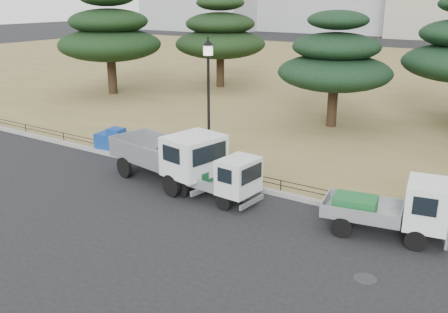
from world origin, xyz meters
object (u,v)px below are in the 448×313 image
Objects in this scene: truck_kei_rear at (395,207)px; street_lamp at (208,85)px; truck_large at (171,154)px; truck_kei_front at (220,178)px; tarp_pile at (115,140)px.

street_lamp reaches higher than truck_kei_rear.
truck_kei_front is (2.56, -0.39, -0.34)m from truck_large.
truck_kei_rear is (5.90, 0.56, 0.08)m from truck_kei_front.
truck_large is 8.47m from truck_kei_rear.
street_lamp is at bearing 138.47° from truck_kei_front.
truck_kei_rear is at bearing 11.52° from truck_large.
street_lamp is 3.23× the size of tarp_pile.
street_lamp is 6.47m from tarp_pile.
truck_large is 1.37× the size of truck_kei_rear.
truck_kei_rear is at bearing -6.83° from tarp_pile.
truck_kei_front is 0.88× the size of truck_kei_rear.
truck_kei_front is 3.83m from street_lamp.
truck_kei_rear is 13.42m from tarp_pile.
street_lamp is (-7.68, 1.26, 2.78)m from truck_kei_rear.
street_lamp is (0.78, 1.44, 2.52)m from truck_large.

